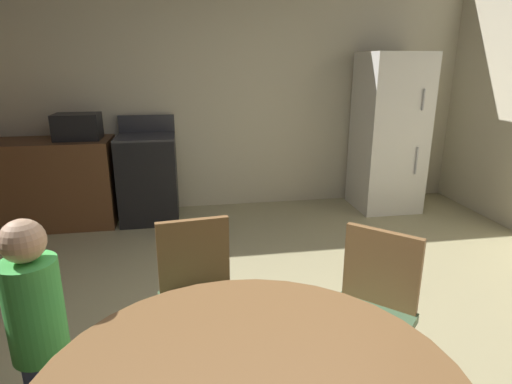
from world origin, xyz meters
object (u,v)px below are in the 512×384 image
object	(u,v)px
refrigerator	(389,133)
microwave	(78,127)
oven_range	(148,177)
chair_northeast	(370,308)
person_child	(40,338)
chair_north	(198,294)

from	to	relation	value
refrigerator	microwave	xyz separation A→B (m)	(-3.35, 0.05, 0.15)
refrigerator	oven_range	bearing A→B (deg)	178.86
refrigerator	microwave	size ratio (longest dim) A/B	4.00
oven_range	chair_northeast	xyz separation A→B (m)	(1.25, -2.83, 0.03)
refrigerator	person_child	world-z (taller)	refrigerator
microwave	chair_north	world-z (taller)	microwave
oven_range	microwave	world-z (taller)	microwave
refrigerator	chair_northeast	bearing A→B (deg)	-117.42
oven_range	microwave	distance (m)	0.86
microwave	chair_northeast	world-z (taller)	microwave
chair_northeast	chair_north	distance (m)	0.87
chair_north	person_child	size ratio (longest dim) A/B	0.80
microwave	chair_northeast	xyz separation A→B (m)	(1.91, -2.83, -0.53)
oven_range	person_child	xyz separation A→B (m)	(-0.22, -2.92, 0.11)
oven_range	person_child	world-z (taller)	oven_range
chair_north	person_child	bearing A→B (deg)	-67.35
oven_range	chair_northeast	distance (m)	3.10
refrigerator	microwave	distance (m)	3.35
chair_north	person_child	xyz separation A→B (m)	(-0.65, -0.37, 0.08)
refrigerator	chair_northeast	distance (m)	3.15
microwave	person_child	world-z (taller)	microwave
chair_northeast	person_child	xyz separation A→B (m)	(-1.47, -0.09, 0.08)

